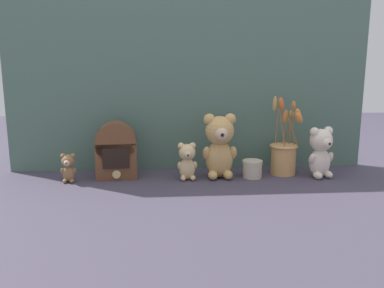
% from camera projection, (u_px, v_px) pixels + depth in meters
% --- Properties ---
extents(ground_plane, '(4.00, 4.00, 0.00)m').
position_uv_depth(ground_plane, '(192.00, 179.00, 1.65)').
color(ground_plane, '#3D3847').
extents(backdrop_wall, '(1.55, 0.02, 0.74)m').
position_uv_depth(backdrop_wall, '(189.00, 85.00, 1.74)').
color(backdrop_wall, '#4C6B5B').
rests_on(backdrop_wall, ground).
extents(teddy_bear_large, '(0.14, 0.13, 0.26)m').
position_uv_depth(teddy_bear_large, '(220.00, 145.00, 1.64)').
color(teddy_bear_large, tan).
rests_on(teddy_bear_large, ground).
extents(teddy_bear_medium, '(0.12, 0.10, 0.21)m').
position_uv_depth(teddy_bear_medium, '(321.00, 151.00, 1.65)').
color(teddy_bear_medium, beige).
rests_on(teddy_bear_medium, ground).
extents(teddy_bear_small, '(0.08, 0.08, 0.15)m').
position_uv_depth(teddy_bear_small, '(187.00, 160.00, 1.62)').
color(teddy_bear_small, '#DBBC84').
rests_on(teddy_bear_small, ground).
extents(teddy_bear_tiny, '(0.06, 0.06, 0.12)m').
position_uv_depth(teddy_bear_tiny, '(68.00, 167.00, 1.59)').
color(teddy_bear_tiny, olive).
rests_on(teddy_bear_tiny, ground).
extents(flower_vase, '(0.12, 0.15, 0.33)m').
position_uv_depth(flower_vase, '(284.00, 153.00, 1.70)').
color(flower_vase, tan).
rests_on(flower_vase, ground).
extents(vintage_radio, '(0.17, 0.11, 0.23)m').
position_uv_depth(vintage_radio, '(116.00, 151.00, 1.65)').
color(vintage_radio, brown).
rests_on(vintage_radio, ground).
extents(decorative_tin_tall, '(0.08, 0.08, 0.07)m').
position_uv_depth(decorative_tin_tall, '(252.00, 169.00, 1.66)').
color(decorative_tin_tall, beige).
rests_on(decorative_tin_tall, ground).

